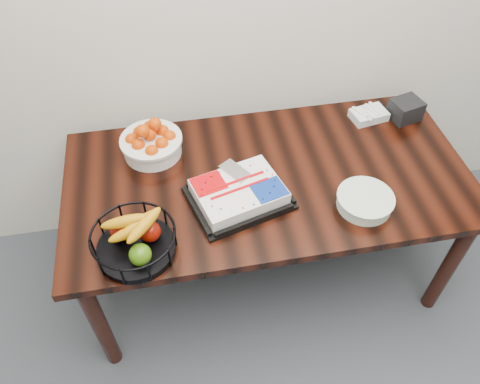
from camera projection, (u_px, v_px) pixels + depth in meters
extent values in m
cube|color=black|center=(268.00, 179.00, 2.10)|extent=(1.80, 0.90, 0.04)
cylinder|color=black|center=(99.00, 323.00, 2.03)|extent=(0.07, 0.07, 0.71)
cylinder|color=black|center=(101.00, 198.00, 2.52)|extent=(0.07, 0.07, 0.71)
cylinder|color=black|center=(449.00, 265.00, 2.23)|extent=(0.07, 0.07, 0.71)
cylinder|color=black|center=(389.00, 159.00, 2.72)|extent=(0.07, 0.07, 0.71)
cube|color=black|center=(239.00, 198.00, 1.98)|extent=(0.47, 0.41, 0.02)
cube|color=white|center=(239.00, 192.00, 1.95)|extent=(0.41, 0.35, 0.06)
cube|color=#C00409|center=(211.00, 178.00, 1.96)|extent=(0.16, 0.14, 0.00)
cube|color=navy|center=(267.00, 196.00, 1.89)|extent=(0.16, 0.14, 0.00)
cube|color=silver|center=(241.00, 171.00, 1.99)|extent=(0.14, 0.16, 0.00)
cylinder|color=white|center=(152.00, 146.00, 2.15)|extent=(0.26, 0.26, 0.09)
cylinder|color=white|center=(151.00, 140.00, 2.12)|extent=(0.28, 0.28, 0.01)
cylinder|color=black|center=(137.00, 249.00, 1.80)|extent=(0.30, 0.30, 0.03)
torus|color=black|center=(133.00, 234.00, 1.73)|extent=(0.32, 0.32, 0.01)
cylinder|color=white|center=(365.00, 202.00, 1.94)|extent=(0.23, 0.23, 0.05)
cylinder|color=white|center=(366.00, 197.00, 1.92)|extent=(0.24, 0.24, 0.01)
cube|color=silver|center=(369.00, 115.00, 2.33)|extent=(0.19, 0.14, 0.04)
cube|color=black|center=(405.00, 110.00, 2.32)|extent=(0.17, 0.15, 0.10)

